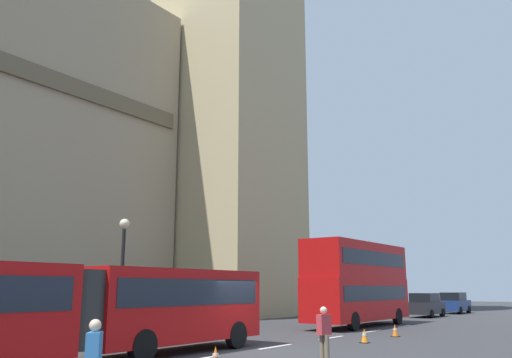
% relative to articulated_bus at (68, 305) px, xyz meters
% --- Properties ---
extents(ground_plane, '(160.00, 160.00, 0.00)m').
position_rel_articulated_bus_xyz_m(ground_plane, '(6.54, -1.99, -1.74)').
color(ground_plane, '#333335').
extents(lane_centre_marking, '(29.80, 0.16, 0.01)m').
position_rel_articulated_bus_xyz_m(lane_centre_marking, '(8.04, -1.99, -1.74)').
color(lane_centre_marking, silver).
rests_on(lane_centre_marking, ground_plane).
extents(articulated_bus, '(16.01, 2.54, 2.90)m').
position_rel_articulated_bus_xyz_m(articulated_bus, '(0.00, 0.00, 0.00)').
color(articulated_bus, '#B20F0F').
rests_on(articulated_bus, ground_plane).
extents(double_decker_bus, '(9.82, 2.54, 4.90)m').
position_rel_articulated_bus_xyz_m(double_decker_bus, '(19.96, 0.00, 0.96)').
color(double_decker_bus, '#B20F0F').
rests_on(double_decker_bus, ground_plane).
extents(sedan_lead, '(4.40, 1.86, 1.85)m').
position_rel_articulated_bus_xyz_m(sedan_lead, '(32.65, 0.20, -0.83)').
color(sedan_lead, black).
rests_on(sedan_lead, ground_plane).
extents(sedan_trailing, '(4.40, 1.86, 1.85)m').
position_rel_articulated_bus_xyz_m(sedan_trailing, '(40.13, 0.07, -0.83)').
color(sedan_trailing, navy).
rests_on(sedan_trailing, ground_plane).
extents(traffic_cone_west, '(0.36, 0.36, 0.58)m').
position_rel_articulated_bus_xyz_m(traffic_cone_west, '(2.62, -3.51, -1.46)').
color(traffic_cone_west, black).
rests_on(traffic_cone_west, ground_plane).
extents(traffic_cone_middle, '(0.36, 0.36, 0.58)m').
position_rel_articulated_bus_xyz_m(traffic_cone_middle, '(11.41, -4.20, -1.46)').
color(traffic_cone_middle, black).
rests_on(traffic_cone_middle, ground_plane).
extents(traffic_cone_east, '(0.36, 0.36, 0.58)m').
position_rel_articulated_bus_xyz_m(traffic_cone_east, '(14.87, -4.17, -1.46)').
color(traffic_cone_east, black).
rests_on(traffic_cone_east, ground_plane).
extents(street_lamp, '(0.44, 0.44, 5.27)m').
position_rel_articulated_bus_xyz_m(street_lamp, '(5.70, 4.51, 1.31)').
color(street_lamp, black).
rests_on(street_lamp, ground_plane).
extents(pedestrian_by_kerb, '(0.46, 0.35, 1.69)m').
position_rel_articulated_bus_xyz_m(pedestrian_by_kerb, '(4.85, -5.89, -0.83)').
color(pedestrian_by_kerb, '#726651').
rests_on(pedestrian_by_kerb, ground_plane).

